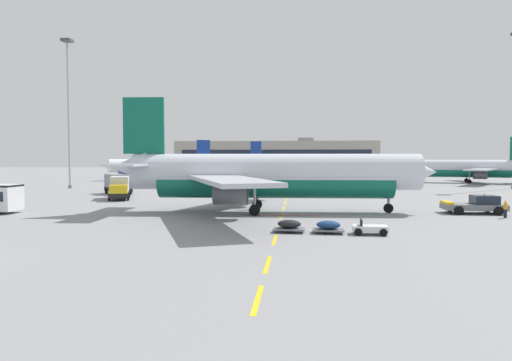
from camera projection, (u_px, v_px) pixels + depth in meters
ground at (449, 200)px, 61.23m from camera, size 400.00×400.00×0.00m
apron_paint_markings at (286, 200)px, 61.22m from camera, size 8.00×97.72×0.01m
airliner_foreground at (269, 175)px, 47.88m from camera, size 34.76×34.60×12.20m
pushback_tug at (476, 205)px, 46.92m from camera, size 6.02×3.24×2.08m
airliner_mid_left at (462, 168)px, 103.68m from camera, size 29.54×28.87×10.42m
airliner_far_center at (162, 167)px, 119.53m from camera, size 28.11×26.29×10.64m
airliner_far_right at (289, 166)px, 127.65m from camera, size 28.41×26.71×10.61m
catering_truck at (120, 187)px, 63.18m from camera, size 4.57×7.40×3.14m
fuel_service_truck at (117, 184)px, 72.02m from camera, size 6.30×6.93×3.14m
baggage_train at (329, 227)px, 34.61m from camera, size 8.68×2.08×1.14m
ground_crew_worker at (505, 208)px, 43.39m from camera, size 0.35×0.65×1.70m
apron_light_mast_near at (68, 97)px, 85.00m from camera, size 1.80×1.80×27.91m
terminal_satellite at (277, 157)px, 178.16m from camera, size 75.20×26.79×13.51m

